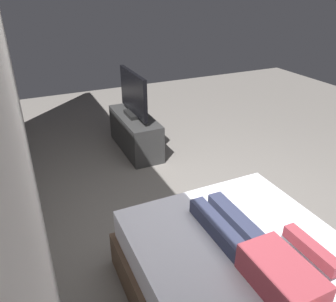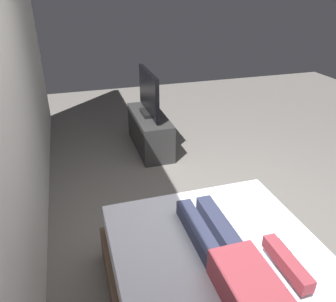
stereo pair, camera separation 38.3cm
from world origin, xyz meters
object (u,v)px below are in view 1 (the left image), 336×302
(tv_stand, at_px, (135,133))
(person, at_px, (268,261))
(tv, at_px, (133,95))
(remote, at_px, (298,235))

(tv_stand, bearing_deg, person, 176.36)
(person, distance_m, tv_stand, 2.93)
(person, height_order, tv_stand, person)
(tv, bearing_deg, person, 176.36)
(person, relative_size, remote, 8.40)
(remote, height_order, tv, tv)
(remote, bearing_deg, tv, 4.57)
(person, height_order, remote, person)
(remote, xyz_separation_m, tv_stand, (2.75, 0.22, -0.30))
(person, height_order, tv, tv)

